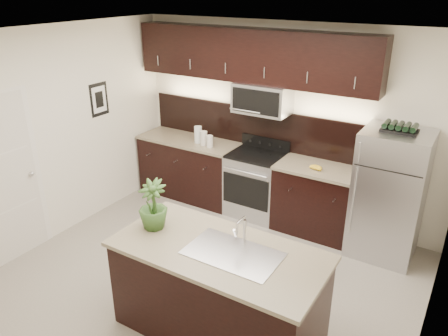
% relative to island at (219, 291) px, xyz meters
% --- Properties ---
extents(ground, '(4.50, 4.50, 0.00)m').
position_rel_island_xyz_m(ground, '(-0.55, 0.58, -0.47)').
color(ground, gray).
rests_on(ground, ground).
extents(room_walls, '(4.52, 4.02, 2.71)m').
position_rel_island_xyz_m(room_walls, '(-0.66, 0.55, 1.22)').
color(room_walls, silver).
rests_on(room_walls, ground).
extents(counter_run, '(3.51, 0.65, 0.94)m').
position_rel_island_xyz_m(counter_run, '(-1.00, 2.27, -0.00)').
color(counter_run, black).
rests_on(counter_run, ground).
extents(upper_fixtures, '(3.49, 0.40, 1.66)m').
position_rel_island_xyz_m(upper_fixtures, '(-0.98, 2.42, 1.67)').
color(upper_fixtures, black).
rests_on(upper_fixtures, counter_run).
extents(island, '(1.96, 0.96, 0.94)m').
position_rel_island_xyz_m(island, '(0.00, 0.00, 0.00)').
color(island, black).
rests_on(island, ground).
extents(sink_faucet, '(0.84, 0.50, 0.28)m').
position_rel_island_xyz_m(sink_faucet, '(0.15, 0.01, 0.48)').
color(sink_faucet, silver).
rests_on(sink_faucet, island).
extents(refrigerator, '(0.77, 0.70, 1.60)m').
position_rel_island_xyz_m(refrigerator, '(1.02, 2.21, 0.33)').
color(refrigerator, '#B2B2B7').
rests_on(refrigerator, ground).
extents(wine_rack, '(0.39, 0.24, 0.10)m').
position_rel_island_xyz_m(wine_rack, '(1.02, 2.21, 1.17)').
color(wine_rack, black).
rests_on(wine_rack, refrigerator).
extents(plant, '(0.31, 0.31, 0.50)m').
position_rel_island_xyz_m(plant, '(-0.73, -0.01, 0.72)').
color(plant, '#2E4F1F').
rests_on(plant, island).
extents(canisters, '(0.36, 0.18, 0.25)m').
position_rel_island_xyz_m(canisters, '(-1.66, 2.19, 0.58)').
color(canisters, silver).
rests_on(canisters, counter_run).
extents(french_press, '(0.11, 0.11, 0.33)m').
position_rel_island_xyz_m(french_press, '(0.62, 2.22, 0.59)').
color(french_press, silver).
rests_on(french_press, counter_run).
extents(bananas, '(0.19, 0.16, 0.05)m').
position_rel_island_xyz_m(bananas, '(0.06, 2.19, 0.49)').
color(bananas, gold).
rests_on(bananas, counter_run).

